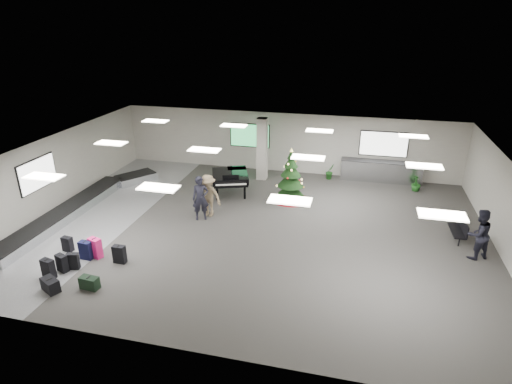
% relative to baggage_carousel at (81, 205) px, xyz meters
% --- Properties ---
extents(ground, '(18.00, 18.00, 0.00)m').
position_rel_baggage_carousel_xyz_m(ground, '(7.84, 0.08, -0.21)').
color(ground, '#3D3B38').
rests_on(ground, ground).
extents(room_envelope, '(18.02, 14.02, 3.21)m').
position_rel_baggage_carousel_xyz_m(room_envelope, '(7.46, 0.75, 2.12)').
color(room_envelope, '#B9B7A9').
rests_on(room_envelope, ground).
extents(baggage_carousel, '(2.28, 9.71, 0.43)m').
position_rel_baggage_carousel_xyz_m(baggage_carousel, '(0.00, 0.00, 0.00)').
color(baggage_carousel, silver).
rests_on(baggage_carousel, ground).
extents(service_counter, '(4.05, 0.65, 1.08)m').
position_rel_baggage_carousel_xyz_m(service_counter, '(12.84, 6.73, 0.33)').
color(service_counter, silver).
rests_on(service_counter, ground).
extents(suitcase_0, '(0.47, 0.33, 0.69)m').
position_rel_baggage_carousel_xyz_m(suitcase_0, '(2.17, -4.89, 0.12)').
color(suitcase_0, black).
rests_on(suitcase_0, ground).
extents(suitcase_1, '(0.42, 0.30, 0.61)m').
position_rel_baggage_carousel_xyz_m(suitcase_1, '(2.62, -4.25, 0.08)').
color(suitcase_1, black).
rests_on(suitcase_1, ground).
extents(pink_suitcase, '(0.52, 0.40, 0.75)m').
position_rel_baggage_carousel_xyz_m(pink_suitcase, '(2.91, -3.39, 0.15)').
color(pink_suitcase, '#F62075').
rests_on(pink_suitcase, ground).
extents(suitcase_3, '(0.43, 0.24, 0.66)m').
position_rel_baggage_carousel_xyz_m(suitcase_3, '(3.92, -3.51, 0.11)').
color(suitcase_3, black).
rests_on(suitcase_3, ground).
extents(navy_suitcase, '(0.45, 0.28, 0.69)m').
position_rel_baggage_carousel_xyz_m(navy_suitcase, '(2.66, -3.56, 0.12)').
color(navy_suitcase, black).
rests_on(navy_suitcase, ground).
extents(suitcase_5, '(0.46, 0.35, 0.63)m').
position_rel_baggage_carousel_xyz_m(suitcase_5, '(2.34, -4.46, 0.09)').
color(suitcase_5, black).
rests_on(suitcase_5, ground).
extents(green_duffel, '(0.62, 0.35, 0.42)m').
position_rel_baggage_carousel_xyz_m(green_duffel, '(3.79, -5.10, -0.01)').
color(green_duffel, black).
rests_on(green_duffel, ground).
extents(suitcase_8, '(0.40, 0.26, 0.58)m').
position_rel_baggage_carousel_xyz_m(suitcase_8, '(1.68, -3.25, 0.07)').
color(suitcase_8, black).
rests_on(suitcase_8, ground).
extents(black_duffel, '(0.72, 0.60, 0.44)m').
position_rel_baggage_carousel_xyz_m(black_duffel, '(2.69, -5.51, -0.01)').
color(black_duffel, black).
rests_on(black_duffel, ground).
extents(christmas_tree, '(1.75, 1.75, 2.50)m').
position_rel_baggage_carousel_xyz_m(christmas_tree, '(8.73, 3.26, 0.64)').
color(christmas_tree, maroon).
rests_on(christmas_tree, ground).
extents(grand_piano, '(2.21, 2.52, 1.20)m').
position_rel_baggage_carousel_xyz_m(grand_piano, '(5.84, 3.30, 0.64)').
color(grand_piano, black).
rests_on(grand_piano, ground).
extents(bench, '(0.49, 1.32, 0.83)m').
position_rel_baggage_carousel_xyz_m(bench, '(15.60, 1.01, 0.25)').
color(bench, black).
rests_on(bench, ground).
extents(traveler_a, '(0.81, 0.70, 1.89)m').
position_rel_baggage_carousel_xyz_m(traveler_a, '(5.45, 0.38, 0.73)').
color(traveler_a, black).
rests_on(traveler_a, ground).
extents(traveler_b, '(1.29, 0.88, 1.84)m').
position_rel_baggage_carousel_xyz_m(traveler_b, '(5.64, 0.77, 0.71)').
color(traveler_b, '#8B7556').
rests_on(traveler_b, ground).
extents(traveler_bench, '(1.13, 1.05, 1.86)m').
position_rel_baggage_carousel_xyz_m(traveler_bench, '(15.90, -0.25, 0.72)').
color(traveler_bench, black).
rests_on(traveler_bench, ground).
extents(potted_plant_left, '(0.58, 0.58, 0.83)m').
position_rel_baggage_carousel_xyz_m(potted_plant_left, '(10.29, 6.45, 0.20)').
color(potted_plant_left, '#154115').
rests_on(potted_plant_left, ground).
extents(potted_plant_right, '(0.62, 0.62, 0.79)m').
position_rel_baggage_carousel_xyz_m(potted_plant_right, '(14.50, 5.80, 0.18)').
color(potted_plant_right, '#154115').
rests_on(potted_plant_right, ground).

